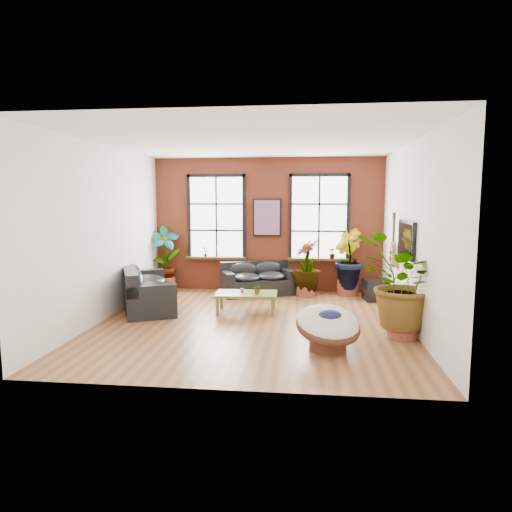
% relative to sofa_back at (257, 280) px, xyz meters
% --- Properties ---
extents(room, '(6.04, 6.54, 3.54)m').
position_rel_sofa_back_xyz_m(room, '(0.21, -2.58, 1.37)').
color(room, brown).
rests_on(room, ground).
extents(sofa_back, '(1.99, 1.49, 0.82)m').
position_rel_sofa_back_xyz_m(sofa_back, '(0.00, 0.00, 0.00)').
color(sofa_back, black).
rests_on(sofa_back, ground).
extents(sofa_left, '(1.89, 2.56, 0.94)m').
position_rel_sofa_back_xyz_m(sofa_left, '(-2.34, -1.79, 0.05)').
color(sofa_left, black).
rests_on(sofa_left, ground).
extents(coffee_table, '(1.34, 0.80, 0.51)m').
position_rel_sofa_back_xyz_m(coffee_table, '(-0.03, -1.91, 0.00)').
color(coffee_table, brown).
rests_on(coffee_table, ground).
extents(papasan_chair, '(1.33, 1.33, 0.78)m').
position_rel_sofa_back_xyz_m(papasan_chair, '(1.61, -4.26, 0.03)').
color(papasan_chair, '#522D1D').
rests_on(papasan_chair, ground).
extents(poster, '(0.74, 0.06, 0.98)m').
position_rel_sofa_back_xyz_m(poster, '(0.21, 0.45, 1.58)').
color(poster, black).
rests_on(poster, room).
extents(tv_wall_unit, '(0.13, 1.86, 1.20)m').
position_rel_sofa_back_xyz_m(tv_wall_unit, '(3.14, -2.13, 1.17)').
color(tv_wall_unit, black).
rests_on(tv_wall_unit, room).
extents(media_box, '(0.68, 0.59, 0.51)m').
position_rel_sofa_back_xyz_m(media_box, '(2.95, -0.43, -0.12)').
color(media_box, black).
rests_on(media_box, ground).
extents(pot_back_left, '(0.62, 0.62, 0.36)m').
position_rel_sofa_back_xyz_m(pot_back_left, '(-2.47, 0.17, -0.19)').
color(pot_back_left, brown).
rests_on(pot_back_left, ground).
extents(pot_back_right, '(0.64, 0.64, 0.39)m').
position_rel_sofa_back_xyz_m(pot_back_right, '(2.31, 0.15, -0.18)').
color(pot_back_right, brown).
rests_on(pot_back_right, ground).
extents(pot_right_wall, '(0.53, 0.53, 0.38)m').
position_rel_sofa_back_xyz_m(pot_right_wall, '(2.93, -3.48, -0.19)').
color(pot_right_wall, brown).
rests_on(pot_right_wall, ground).
extents(pot_mid, '(0.60, 0.60, 0.35)m').
position_rel_sofa_back_xyz_m(pot_mid, '(1.24, -0.12, -0.20)').
color(pot_mid, brown).
rests_on(pot_mid, ground).
extents(floor_plant_back_left, '(1.00, 0.88, 1.59)m').
position_rel_sofa_back_xyz_m(floor_plant_back_left, '(-2.49, 0.19, 0.57)').
color(floor_plant_back_left, '#114011').
rests_on(floor_plant_back_left, ground).
extents(floor_plant_back_right, '(0.99, 1.06, 1.55)m').
position_rel_sofa_back_xyz_m(floor_plant_back_right, '(2.27, 0.19, 0.55)').
color(floor_plant_back_right, '#114011').
rests_on(floor_plant_back_right, ground).
extents(floor_plant_right_wall, '(1.98, 1.96, 1.66)m').
position_rel_sofa_back_xyz_m(floor_plant_right_wall, '(2.89, -3.48, 0.62)').
color(floor_plant_right_wall, '#114011').
rests_on(floor_plant_right_wall, ground).
extents(floor_plant_mid, '(0.93, 0.93, 1.28)m').
position_rel_sofa_back_xyz_m(floor_plant_mid, '(1.26, -0.10, 0.41)').
color(floor_plant_mid, '#114011').
rests_on(floor_plant_mid, ground).
extents(table_plant, '(0.24, 0.22, 0.22)m').
position_rel_sofa_back_xyz_m(table_plant, '(0.23, -2.02, 0.16)').
color(table_plant, '#114011').
rests_on(table_plant, coffee_table).
extents(sill_plant_left, '(0.17, 0.17, 0.27)m').
position_rel_sofa_back_xyz_m(sill_plant_left, '(-1.44, 0.40, 0.66)').
color(sill_plant_left, '#114011').
rests_on(sill_plant_left, room).
extents(sill_plant_right, '(0.19, 0.19, 0.27)m').
position_rel_sofa_back_xyz_m(sill_plant_right, '(1.91, 0.40, 0.66)').
color(sill_plant_right, '#114011').
rests_on(sill_plant_right, room).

